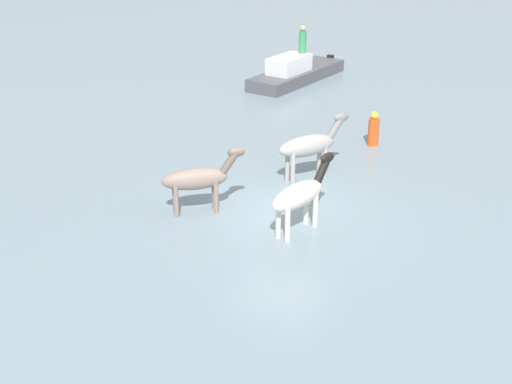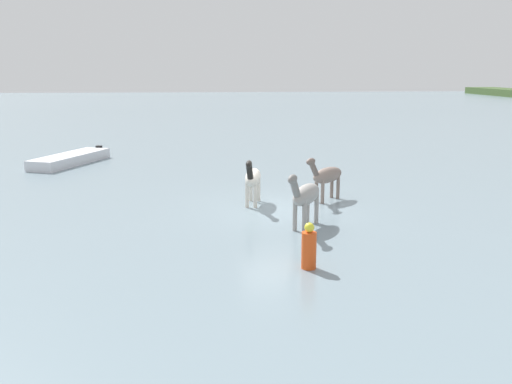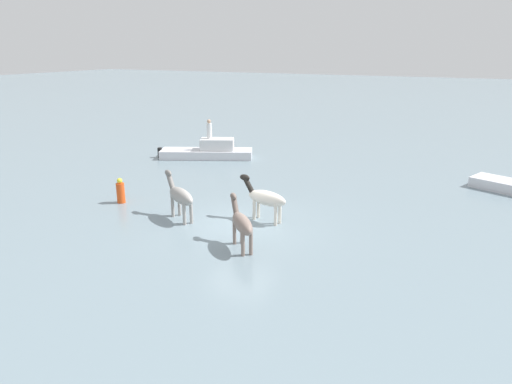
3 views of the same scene
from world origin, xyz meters
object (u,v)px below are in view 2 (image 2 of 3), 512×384
object	(u,v)px
boat_tender_starboard	(71,161)
buoy_channel_marker	(309,248)
horse_mid_herd	(253,178)
horse_dun_straggler	(305,195)
horse_gray_outer	(326,176)

from	to	relation	value
boat_tender_starboard	buoy_channel_marker	size ratio (longest dim) A/B	4.67
horse_mid_herd	boat_tender_starboard	xyz separation A→B (m)	(-9.76, -8.40, -0.79)
boat_tender_starboard	horse_dun_straggler	bearing A→B (deg)	59.20
boat_tender_starboard	buoy_channel_marker	xyz separation A→B (m)	(16.50, 9.16, 0.33)
buoy_channel_marker	boat_tender_starboard	bearing A→B (deg)	-150.96
horse_dun_straggler	horse_gray_outer	size ratio (longest dim) A/B	1.22
horse_mid_herd	horse_gray_outer	bearing A→B (deg)	109.81
buoy_channel_marker	horse_mid_herd	bearing A→B (deg)	-173.56
horse_gray_outer	buoy_channel_marker	bearing A→B (deg)	30.19
horse_dun_straggler	horse_gray_outer	xyz separation A→B (m)	(-3.50, 1.41, -0.07)
horse_mid_herd	horse_gray_outer	distance (m)	2.74
horse_dun_straggler	horse_mid_herd	distance (m)	3.39
horse_dun_straggler	boat_tender_starboard	world-z (taller)	horse_dun_straggler
horse_dun_straggler	horse_mid_herd	world-z (taller)	horse_dun_straggler
horse_gray_outer	horse_dun_straggler	bearing A→B (deg)	23.71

